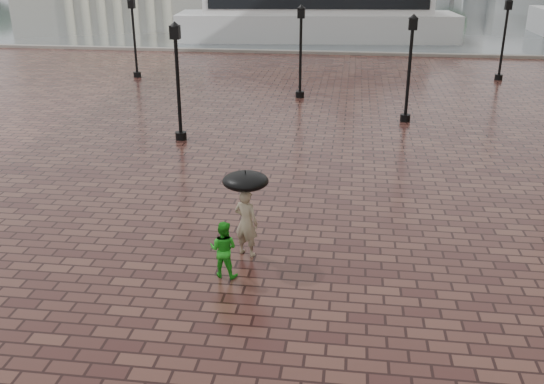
# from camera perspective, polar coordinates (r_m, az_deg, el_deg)

# --- Properties ---
(ground) EXTENTS (300.00, 300.00, 0.00)m
(ground) POSITION_cam_1_polar(r_m,az_deg,el_deg) (14.24, 4.13, -7.64)
(ground) COLOR #391C1A
(ground) RESTS_ON ground
(quay_edge) EXTENTS (80.00, 0.60, 0.30)m
(quay_edge) POSITION_cam_1_polar(r_m,az_deg,el_deg) (44.94, 6.89, 12.74)
(quay_edge) COLOR slate
(quay_edge) RESTS_ON ground
(street_lamps) EXTENTS (21.44, 14.44, 4.40)m
(street_lamps) POSITION_cam_1_polar(r_m,az_deg,el_deg) (30.43, 3.41, 12.98)
(street_lamps) COLOR black
(street_lamps) RESTS_ON ground
(adult_pedestrian) EXTENTS (0.73, 0.61, 1.72)m
(adult_pedestrian) POSITION_cam_1_polar(r_m,az_deg,el_deg) (14.67, -2.44, -2.90)
(adult_pedestrian) COLOR tan
(adult_pedestrian) RESTS_ON ground
(child_pedestrian) EXTENTS (0.73, 0.61, 1.35)m
(child_pedestrian) POSITION_cam_1_polar(r_m,az_deg,el_deg) (13.85, -4.59, -5.38)
(child_pedestrian) COLOR green
(child_pedestrian) RESTS_ON ground
(ferry_near) EXTENTS (23.13, 7.67, 7.45)m
(ferry_near) POSITION_cam_1_polar(r_m,az_deg,el_deg) (51.87, 4.26, 16.53)
(ferry_near) COLOR silver
(ferry_near) RESTS_ON ground
(umbrella) EXTENTS (1.10, 1.10, 1.15)m
(umbrella) POSITION_cam_1_polar(r_m,az_deg,el_deg) (14.25, -2.51, 1.05)
(umbrella) COLOR black
(umbrella) RESTS_ON ground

